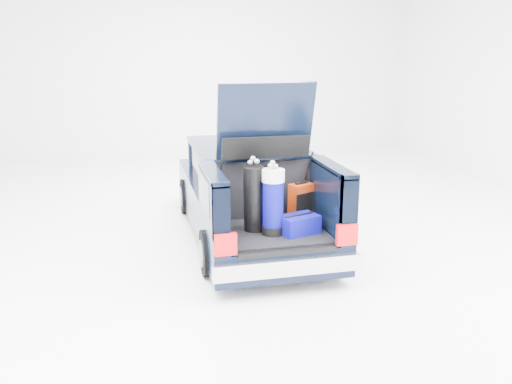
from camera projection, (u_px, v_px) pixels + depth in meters
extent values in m
plane|color=white|center=(249.00, 236.00, 8.55)|extent=(14.00, 14.00, 0.00)
cube|color=black|center=(241.00, 195.00, 9.03)|extent=(1.75, 3.00, 0.70)
cube|color=black|center=(225.00, 179.00, 10.53)|extent=(1.70, 0.30, 0.50)
cube|color=#ADADB5|center=(223.00, 181.00, 10.68)|extent=(1.72, 0.10, 0.22)
cube|color=black|center=(247.00, 165.00, 8.40)|extent=(1.55, 1.95, 0.54)
cube|color=black|center=(247.00, 147.00, 8.32)|extent=(1.62, 2.05, 0.06)
cube|color=black|center=(273.00, 249.00, 7.05)|extent=(1.75, 1.30, 0.40)
cube|color=black|center=(273.00, 232.00, 7.01)|extent=(1.32, 1.18, 0.05)
cube|color=black|center=(213.00, 207.00, 6.72)|extent=(0.20, 1.30, 0.85)
cube|color=black|center=(331.00, 199.00, 7.05)|extent=(0.20, 1.30, 0.85)
cube|color=black|center=(213.00, 173.00, 6.60)|extent=(0.20, 1.30, 0.06)
cube|color=black|center=(332.00, 167.00, 6.94)|extent=(0.20, 1.30, 0.06)
cube|color=black|center=(262.00, 191.00, 7.47)|extent=(1.36, 0.08, 0.84)
cube|color=#ADADB5|center=(288.00, 267.00, 6.40)|extent=(1.80, 0.12, 0.20)
cube|color=#B3070C|center=(225.00, 244.00, 6.18)|extent=(0.26, 0.07, 0.26)
cube|color=#B3070C|center=(347.00, 234.00, 6.50)|extent=(0.26, 0.07, 0.26)
cube|color=black|center=(287.00, 252.00, 6.39)|extent=(1.20, 0.06, 0.06)
cube|color=black|center=(265.00, 121.00, 7.05)|extent=(1.28, 0.33, 1.03)
cube|color=black|center=(265.00, 110.00, 7.05)|extent=(0.95, 0.17, 0.54)
cylinder|color=black|center=(187.00, 196.00, 9.66)|extent=(0.20, 0.62, 0.62)
cylinder|color=slate|center=(187.00, 196.00, 9.66)|extent=(0.23, 0.36, 0.36)
cylinder|color=black|center=(275.00, 191.00, 10.01)|extent=(0.20, 0.62, 0.62)
cylinder|color=slate|center=(275.00, 191.00, 10.01)|extent=(0.23, 0.36, 0.36)
cylinder|color=black|center=(209.00, 253.00, 7.02)|extent=(0.20, 0.62, 0.62)
cylinder|color=slate|center=(209.00, 253.00, 7.02)|extent=(0.23, 0.36, 0.36)
cylinder|color=black|center=(329.00, 243.00, 7.38)|extent=(0.20, 0.62, 0.62)
cylinder|color=slate|center=(329.00, 243.00, 7.38)|extent=(0.23, 0.36, 0.36)
cube|color=maroon|center=(301.00, 201.00, 7.42)|extent=(0.37, 0.31, 0.50)
cube|color=black|center=(301.00, 183.00, 7.35)|extent=(0.20, 0.12, 0.03)
cube|color=black|center=(303.00, 207.00, 7.35)|extent=(0.30, 0.15, 0.38)
cylinder|color=black|center=(254.00, 199.00, 6.89)|extent=(0.37, 0.40, 0.87)
cube|color=white|center=(252.00, 194.00, 6.98)|extent=(0.10, 0.06, 0.31)
sphere|color=#99999E|center=(250.00, 162.00, 6.77)|extent=(0.07, 0.07, 0.07)
sphere|color=#99999E|center=(257.00, 161.00, 6.73)|extent=(0.07, 0.07, 0.07)
cylinder|color=black|center=(273.00, 230.00, 6.87)|extent=(0.35, 0.35, 0.11)
cylinder|color=#06046F|center=(273.00, 203.00, 6.78)|extent=(0.32, 0.32, 0.60)
cylinder|color=white|center=(273.00, 175.00, 6.68)|extent=(0.35, 0.35, 0.15)
sphere|color=#99999E|center=(275.00, 166.00, 6.68)|extent=(0.07, 0.07, 0.07)
sphere|color=#99999E|center=(272.00, 163.00, 6.68)|extent=(0.07, 0.07, 0.07)
cube|color=#06046F|center=(299.00, 224.00, 6.88)|extent=(0.56, 0.45, 0.23)
cylinder|color=black|center=(299.00, 215.00, 6.85)|extent=(0.41, 0.15, 0.03)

